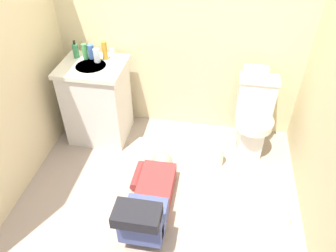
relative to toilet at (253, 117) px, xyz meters
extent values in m
cube|color=#9F8F80|center=(-0.77, -0.78, -0.39)|extent=(2.87, 3.12, 0.04)
cube|color=beige|center=(-0.77, 0.33, 0.83)|extent=(2.53, 0.08, 2.40)
cube|color=silver|center=(0.00, -0.04, -0.18)|extent=(0.22, 0.30, 0.38)
cylinder|color=silver|center=(0.00, -0.10, 0.01)|extent=(0.35, 0.35, 0.08)
cube|color=silver|center=(0.00, 0.09, 0.18)|extent=(0.34, 0.17, 0.34)
cube|color=silver|center=(0.00, 0.09, 0.37)|extent=(0.36, 0.19, 0.03)
cube|color=silver|center=(-1.53, -0.06, 0.02)|extent=(0.56, 0.48, 0.78)
cube|color=silver|center=(-1.53, -0.06, 0.43)|extent=(0.60, 0.52, 0.04)
cylinder|color=silver|center=(-1.53, -0.08, 0.43)|extent=(0.28, 0.28, 0.05)
cylinder|color=silver|center=(-1.53, 0.08, 0.50)|extent=(0.02, 0.02, 0.10)
cube|color=maroon|center=(-0.80, -0.80, -0.28)|extent=(0.29, 0.52, 0.17)
sphere|color=tan|center=(-0.80, -0.47, -0.27)|extent=(0.19, 0.19, 0.19)
cube|color=#434E82|center=(-0.80, -1.16, -0.19)|extent=(0.31, 0.28, 0.20)
cube|color=#434E82|center=(-0.80, -1.30, -0.07)|extent=(0.31, 0.12, 0.32)
cube|color=black|center=(-0.80, -1.34, 0.11)|extent=(0.31, 0.19, 0.09)
cylinder|color=maroon|center=(-0.99, -0.64, -0.31)|extent=(0.08, 0.30, 0.08)
cube|color=silver|center=(-0.05, 0.09, 0.43)|extent=(0.22, 0.11, 0.10)
cylinder|color=#3B8D56|center=(-1.72, 0.06, 0.52)|extent=(0.06, 0.06, 0.13)
cylinder|color=black|center=(-1.72, 0.06, 0.60)|extent=(0.02, 0.02, 0.04)
cylinder|color=#45A250|center=(-1.62, 0.05, 0.53)|extent=(0.05, 0.05, 0.15)
cylinder|color=#4169B4|center=(-1.57, 0.07, 0.52)|extent=(0.06, 0.06, 0.13)
cylinder|color=silver|center=(-1.49, 0.01, 0.52)|extent=(0.06, 0.06, 0.13)
cylinder|color=#C38726|center=(-1.43, 0.07, 0.54)|extent=(0.05, 0.05, 0.18)
cylinder|color=white|center=(-1.36, 0.07, 0.51)|extent=(0.05, 0.05, 0.11)
cylinder|color=white|center=(-0.30, -0.32, -0.26)|extent=(0.11, 0.11, 0.22)
cylinder|color=white|center=(0.26, -0.88, -0.32)|extent=(0.11, 0.11, 0.10)
camera|label=1|loc=(-0.39, -2.57, 1.87)|focal=34.73mm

